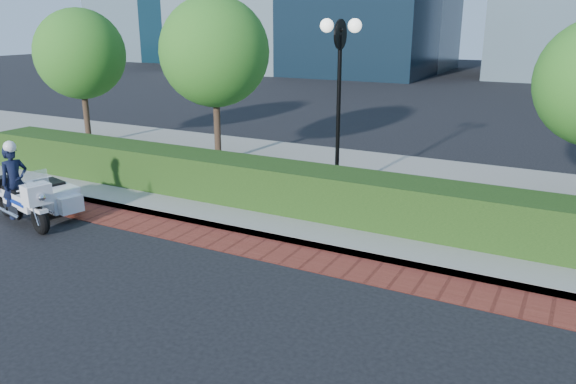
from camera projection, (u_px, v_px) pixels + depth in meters
The scene contains 8 objects.
ground at pixel (172, 267), 10.25m from camera, with size 120.00×120.00×0.00m, color black.
brick_strip at pixel (220, 240), 11.51m from camera, with size 60.00×1.00×0.01m, color maroon.
sidewalk at pixel (314, 183), 15.28m from camera, with size 60.00×8.00×0.15m, color gray.
hedge_main at pixel (270, 184), 13.09m from camera, with size 18.00×1.20×1.00m, color black.
lamppost at pixel (339, 80), 13.31m from camera, with size 1.02×0.70×4.21m.
tree_a at pixel (80, 54), 18.83m from camera, with size 3.00×3.00×4.58m.
tree_b at pixel (214, 52), 16.29m from camera, with size 3.20×3.20×4.89m.
police_motorcycle at pixel (34, 193), 12.46m from camera, with size 2.28×1.90×1.86m.
Camera 1 is at (6.29, -7.29, 4.32)m, focal length 35.00 mm.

